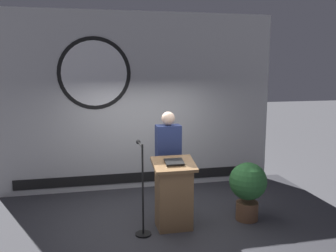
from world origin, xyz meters
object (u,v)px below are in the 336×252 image
speaker_person (168,163)px  microphone_stand (142,202)px  potted_plant (248,186)px  podium (174,195)px

speaker_person → microphone_stand: 0.88m
speaker_person → microphone_stand: size_ratio=1.27×
speaker_person → potted_plant: 1.34m
microphone_stand → potted_plant: (1.74, 0.12, 0.09)m
potted_plant → podium: bearing=-178.7°
speaker_person → microphone_stand: speaker_person is taller
podium → speaker_person: bearing=87.5°
speaker_person → potted_plant: bearing=-20.4°
microphone_stand → speaker_person: bearing=47.6°
podium → speaker_person: (0.02, 0.48, 0.37)m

